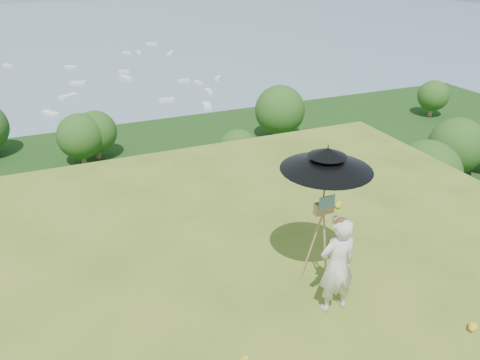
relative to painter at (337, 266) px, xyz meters
name	(u,v)px	position (x,y,z in m)	size (l,w,h in m)	color
ground	(252,324)	(-1.28, 0.16, -0.80)	(14.00, 14.00, 0.00)	#4D671D
forest_slope	(111,315)	(-1.28, 35.16, -29.80)	(140.00, 56.00, 22.00)	black
shoreline_tier	(80,203)	(-1.28, 75.16, -36.80)	(170.00, 28.00, 8.00)	gray
bay_water	(42,44)	(-1.28, 240.16, -34.80)	(700.00, 700.00, 0.00)	slate
slope_trees	(92,196)	(-1.28, 35.16, -15.80)	(110.00, 50.00, 6.00)	#1B4414
harbor_town	(74,171)	(-1.28, 75.16, -30.30)	(110.00, 22.00, 5.00)	beige
moored_boats	(10,86)	(-13.78, 161.16, -34.45)	(140.00, 140.00, 0.70)	silver
wildflowers	(245,310)	(-1.28, 0.41, -0.74)	(10.00, 10.50, 0.12)	gold
painter	(337,266)	(0.00, 0.00, 0.00)	(0.58, 0.38, 1.59)	white
field_easel	(321,241)	(0.10, 0.60, 0.03)	(0.63, 0.63, 1.66)	#935C3D
sun_umbrella	(325,179)	(0.10, 0.63, 1.11)	(1.36, 1.36, 1.08)	black
painter_cap	(342,221)	(0.00, 0.00, 0.75)	(0.19, 0.23, 0.10)	#E47D82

